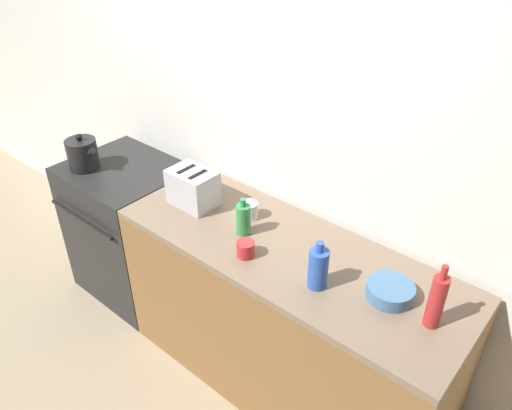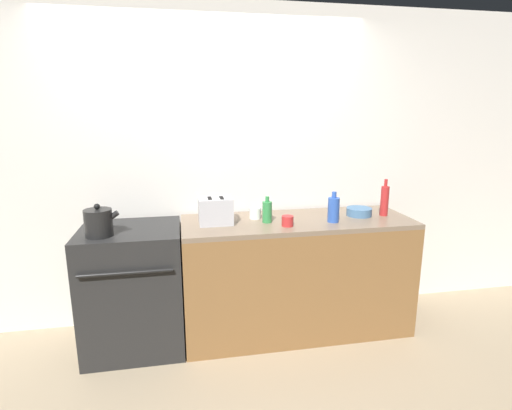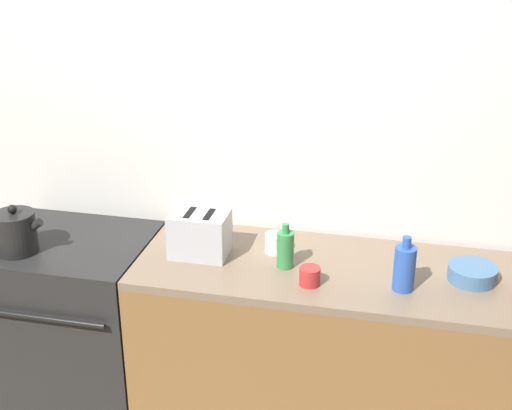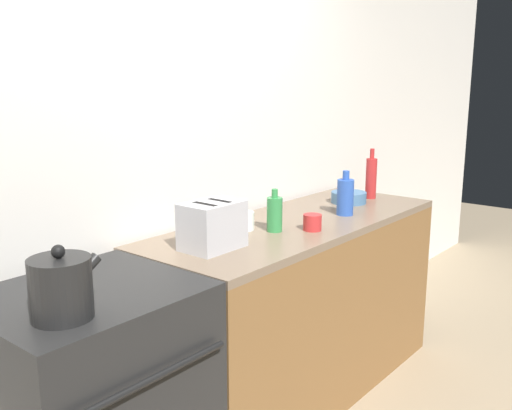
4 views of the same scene
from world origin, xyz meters
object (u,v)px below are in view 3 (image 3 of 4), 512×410
object	(u,v)px
kettle	(16,232)
bowl	(472,273)
cup_red	(310,276)
toaster	(200,234)
bottle_green	(285,249)
bottle_blue	(404,268)
cup_white	(275,243)
stove	(79,325)

from	to	relation	value
kettle	bowl	bearing A→B (deg)	5.28
kettle	cup_red	size ratio (longest dim) A/B	2.65
toaster	bottle_green	size ratio (longest dim) A/B	1.25
kettle	bowl	distance (m)	1.98
bowl	cup_red	bearing A→B (deg)	-164.12
bottle_blue	bottle_green	bearing A→B (deg)	170.68
bottle_blue	cup_white	xyz separation A→B (m)	(-0.57, 0.21, -0.05)
cup_red	toaster	bearing A→B (deg)	162.96
kettle	cup_white	size ratio (longest dim) A/B	2.55
bottle_green	bowl	xyz separation A→B (m)	(0.78, 0.06, -0.05)
kettle	bottle_green	world-z (taller)	kettle
stove	bowl	size ratio (longest dim) A/B	4.61
stove	bowl	distance (m)	1.86
kettle	toaster	xyz separation A→B (m)	(0.81, 0.15, 0.01)
bottle_blue	bottle_green	world-z (taller)	bottle_blue
cup_red	bowl	world-z (taller)	cup_red
toaster	bowl	size ratio (longest dim) A/B	1.24
stove	bottle_green	size ratio (longest dim) A/B	4.64
bottle_green	bottle_blue	bearing A→B (deg)	-9.32
cup_white	stove	bearing A→B (deg)	-173.51
stove	kettle	world-z (taller)	kettle
stove	cup_red	distance (m)	1.26
cup_red	kettle	bearing A→B (deg)	179.86
kettle	bottle_blue	distance (m)	1.70
bottle_blue	bowl	size ratio (longest dim) A/B	1.16
stove	bowl	world-z (taller)	bowl
bowl	stove	bearing A→B (deg)	-178.71
kettle	bottle_blue	bearing A→B (deg)	1.44
kettle	stove	bearing A→B (deg)	38.94
bottle_green	cup_white	xyz separation A→B (m)	(-0.07, 0.13, -0.04)
bottle_green	stove	bearing A→B (deg)	179.04
toaster	bottle_blue	xyz separation A→B (m)	(0.89, -0.11, -0.00)
bottle_blue	cup_red	xyz separation A→B (m)	(-0.37, -0.05, -0.06)
cup_red	bowl	size ratio (longest dim) A/B	0.43
bottle_blue	cup_white	size ratio (longest dim) A/B	2.58
kettle	bottle_green	bearing A→B (deg)	5.97
bottle_blue	cup_white	bearing A→B (deg)	160.06
bottle_green	bowl	distance (m)	0.78
bottle_green	cup_white	world-z (taller)	bottle_green
kettle	bottle_green	size ratio (longest dim) A/B	1.15
cup_red	cup_white	world-z (taller)	cup_white
bottle_green	cup_red	xyz separation A→B (m)	(0.13, -0.13, -0.05)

